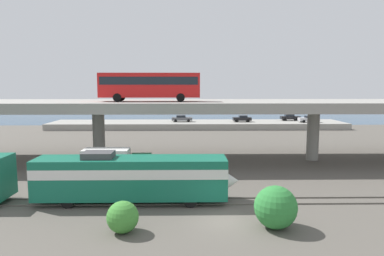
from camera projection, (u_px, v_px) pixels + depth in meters
ground_plane at (223, 221)px, 24.13m from camera, size 260.00×260.00×0.00m
rail_strip_near at (218, 204)px, 27.35m from camera, size 110.00×0.12×0.12m
rail_strip_far at (217, 198)px, 28.85m from camera, size 110.00×0.12×0.12m
train_locomotive at (141, 176)px, 27.74m from camera, size 16.33×3.04×4.18m
highway_overpass at (207, 107)px, 43.16m from camera, size 96.00×12.93×7.56m
transit_bus_on_overpass at (150, 84)px, 41.41m from camera, size 12.00×2.68×3.40m
service_truck_west at (115, 163)px, 35.13m from camera, size 6.80×2.46×3.04m
pier_parking_lot at (197, 125)px, 78.64m from camera, size 66.06×10.70×1.36m
parked_car_0 at (290, 117)px, 81.08m from camera, size 4.47×1.83×1.50m
parked_car_1 at (242, 118)px, 78.13m from camera, size 4.12×1.95×1.50m
parked_car_2 at (182, 118)px, 78.37m from camera, size 4.65×1.89×1.50m
parked_car_3 at (309, 119)px, 76.97m from camera, size 4.46×1.95×1.50m
harbor_water at (195, 118)px, 101.55m from camera, size 140.00×36.00×0.01m
shrub_left at (123, 217)px, 22.08m from camera, size 2.07×2.07×2.07m
shrub_right at (276, 207)px, 22.74m from camera, size 2.86×2.86×2.86m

